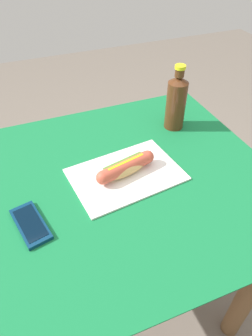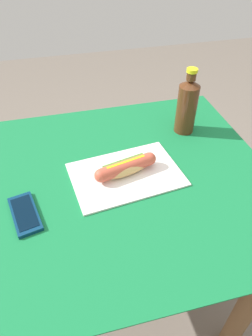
# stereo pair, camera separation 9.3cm
# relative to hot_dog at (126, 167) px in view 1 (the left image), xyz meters

# --- Properties ---
(ground_plane) EXTENTS (6.00, 6.00, 0.00)m
(ground_plane) POSITION_rel_hot_dog_xyz_m (-0.04, -0.01, -0.77)
(ground_plane) COLOR #6B6056
(ground_plane) RESTS_ON ground
(dining_table) EXTENTS (0.99, 0.86, 0.74)m
(dining_table) POSITION_rel_hot_dog_xyz_m (-0.04, -0.01, -0.18)
(dining_table) COLOR brown
(dining_table) RESTS_ON ground
(paper_wrapper) EXTENTS (0.36, 0.27, 0.01)m
(paper_wrapper) POSITION_rel_hot_dog_xyz_m (0.00, -0.00, -0.03)
(paper_wrapper) COLOR silver
(paper_wrapper) RESTS_ON dining_table
(hot_dog) EXTENTS (0.20, 0.09, 0.05)m
(hot_dog) POSITION_rel_hot_dog_xyz_m (0.00, 0.00, 0.00)
(hot_dog) COLOR tan
(hot_dog) RESTS_ON paper_wrapper
(cell_phone) EXTENTS (0.10, 0.16, 0.01)m
(cell_phone) POSITION_rel_hot_dog_xyz_m (-0.31, -0.09, -0.03)
(cell_phone) COLOR #0A2D4C
(cell_phone) RESTS_ON dining_table
(soda_bottle) EXTENTS (0.07, 0.07, 0.24)m
(soda_bottle) POSITION_rel_hot_dog_xyz_m (0.27, 0.19, 0.07)
(soda_bottle) COLOR #4C2814
(soda_bottle) RESTS_ON dining_table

